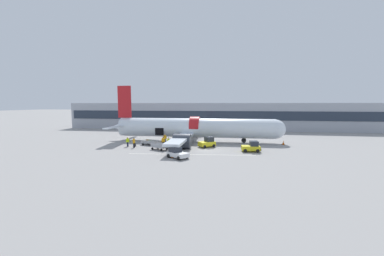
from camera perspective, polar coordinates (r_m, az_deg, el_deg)
The scene contains 18 objects.
ground_plane at distance 38.80m, azimuth 3.06°, elevation -5.21°, with size 500.00×500.00×0.00m, color gray.
apron_marking_line at distance 34.93m, azimuth -0.18°, elevation -6.43°, with size 18.77×1.86×0.01m.
terminal_strip at distance 71.14m, azimuth 5.86°, elevation 2.93°, with size 88.54×10.35×7.69m.
airplane at distance 46.48m, azimuth 0.17°, elevation -0.05°, with size 34.56×29.34×11.13m.
baggage_tug_lead at distance 37.97m, azimuth 14.24°, elevation -4.52°, with size 3.01×2.22×1.68m.
baggage_tug_mid at distance 40.76m, azimuth 3.76°, elevation -3.61°, with size 3.15×2.93×1.76m.
baggage_tug_rear at distance 32.72m, azimuth -3.65°, elevation -6.13°, with size 3.47×3.12×1.48m.
baggage_cart_loading at distance 43.26m, azimuth -9.87°, elevation -3.50°, with size 4.27×2.59×0.97m.
baggage_cart_queued at distance 38.57m, azimuth -7.68°, elevation -4.60°, with size 3.63×2.45×1.01m.
ground_crew_loader_a at distance 44.63m, azimuth -6.58°, elevation -2.54°, with size 0.63×0.50×1.82m.
ground_crew_loader_b at distance 41.11m, azimuth -6.98°, elevation -3.26°, with size 0.58×0.58×1.83m.
ground_crew_driver at distance 42.62m, azimuth -15.34°, elevation -3.22°, with size 0.58×0.43×1.65m.
ground_crew_supervisor at distance 41.34m, azimuth -13.90°, elevation -3.43°, with size 0.41×0.59×1.70m.
ground_crew_helper at distance 40.57m, azimuth -5.73°, elevation -3.48°, with size 0.57×0.38×1.66m.
ground_crew_marshal at distance 41.82m, azimuth -5.73°, elevation -3.26°, with size 0.55×0.45×1.58m.
suitcase_on_tarmac_upright at distance 42.61m, azimuth -13.69°, elevation -4.01°, with size 0.40×0.31×0.63m.
safety_cone_nose at distance 46.20m, azimuth 21.27°, elevation -3.37°, with size 0.60×0.60×0.76m.
safety_cone_engine_left at distance 32.92m, azimuth -4.80°, elevation -6.74°, with size 0.50×0.50×0.59m.
Camera 1 is at (3.94, -37.88, 7.43)m, focal length 22.00 mm.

